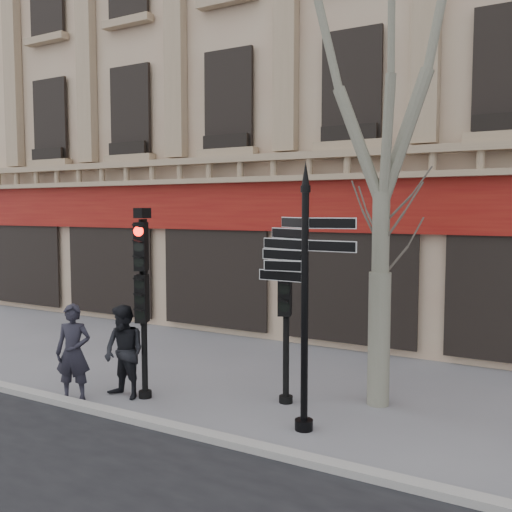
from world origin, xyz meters
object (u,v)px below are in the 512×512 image
(traffic_signal_secondary, at_px, (286,304))
(plane_tree, at_px, (384,34))
(pedestrian_a, at_px, (73,353))
(traffic_signal_main, at_px, (143,279))
(pedestrian_b, at_px, (124,352))
(fingerpost, at_px, (305,252))

(traffic_signal_secondary, height_order, plane_tree, plane_tree)
(pedestrian_a, bearing_deg, traffic_signal_main, 11.10)
(traffic_signal_main, height_order, pedestrian_a, traffic_signal_main)
(pedestrian_a, relative_size, pedestrian_b, 1.03)
(traffic_signal_secondary, relative_size, plane_tree, 0.28)
(pedestrian_a, xyz_separation_m, pedestrian_b, (0.72, 0.57, -0.02))
(fingerpost, bearing_deg, traffic_signal_secondary, 141.64)
(plane_tree, bearing_deg, pedestrian_b, -154.61)
(pedestrian_b, bearing_deg, traffic_signal_secondary, 30.07)
(fingerpost, xyz_separation_m, pedestrian_a, (-4.28, -0.82, -1.97))
(traffic_signal_main, bearing_deg, traffic_signal_secondary, 0.30)
(traffic_signal_main, bearing_deg, pedestrian_a, -167.25)
(traffic_signal_main, bearing_deg, pedestrian_b, -172.16)
(fingerpost, xyz_separation_m, traffic_signal_secondary, (-0.83, 1.01, -1.03))
(plane_tree, relative_size, pedestrian_a, 5.19)
(pedestrian_a, distance_m, pedestrian_b, 0.91)
(plane_tree, height_order, pedestrian_b, plane_tree)
(traffic_signal_main, height_order, pedestrian_b, traffic_signal_main)
(fingerpost, xyz_separation_m, pedestrian_b, (-3.57, -0.25, -1.99))
(fingerpost, bearing_deg, pedestrian_b, -163.86)
(pedestrian_a, bearing_deg, fingerpost, -14.35)
(fingerpost, height_order, pedestrian_b, fingerpost)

